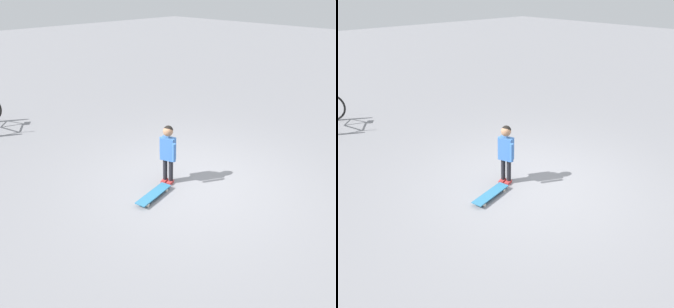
# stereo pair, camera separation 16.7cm
# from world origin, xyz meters

# --- Properties ---
(ground_plane) EXTENTS (50.00, 50.00, 0.00)m
(ground_plane) POSITION_xyz_m (0.00, 0.00, 0.00)
(ground_plane) COLOR gray
(child_person) EXTENTS (0.24, 0.41, 1.06)m
(child_person) POSITION_xyz_m (0.37, -0.39, 0.66)
(child_person) COLOR black
(child_person) RESTS_ON ground
(skateboard) EXTENTS (0.78, 0.34, 0.07)m
(skateboard) POSITION_xyz_m (0.88, -0.20, 0.06)
(skateboard) COLOR teal
(skateboard) RESTS_ON ground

